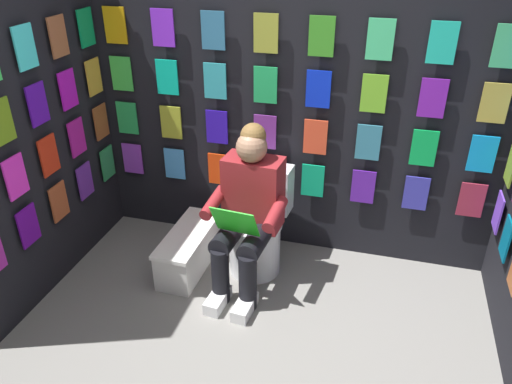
{
  "coord_description": "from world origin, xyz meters",
  "views": [
    {
      "loc": [
        -0.65,
        1.71,
        2.33
      ],
      "look_at": [
        0.06,
        -0.91,
        0.85
      ],
      "focal_mm": 34.69,
      "sensor_mm": 36.0,
      "label": 1
    }
  ],
  "objects": [
    {
      "name": "person_reading",
      "position": [
        0.17,
        -1.07,
        0.6
      ],
      "size": [
        0.55,
        0.71,
        1.19
      ],
      "rotation": [
        0.0,
        0.0,
        -0.09
      ],
      "color": "maroon",
      "rests_on": "ground"
    },
    {
      "name": "display_wall_back",
      "position": [
        0.0,
        -1.7,
        1.18
      ],
      "size": [
        3.12,
        0.14,
        2.36
      ],
      "color": "black",
      "rests_on": "ground"
    },
    {
      "name": "display_wall_right",
      "position": [
        1.56,
        -0.82,
        1.18
      ],
      "size": [
        0.14,
        1.65,
        2.36
      ],
      "color": "black",
      "rests_on": "ground"
    },
    {
      "name": "toilet",
      "position": [
        0.15,
        -1.29,
        0.33
      ],
      "size": [
        0.42,
        0.57,
        0.77
      ],
      "rotation": [
        0.0,
        0.0,
        -0.09
      ],
      "color": "white",
      "rests_on": "ground"
    },
    {
      "name": "comic_longbox_near",
      "position": [
        0.65,
        -1.12,
        0.16
      ],
      "size": [
        0.29,
        0.72,
        0.31
      ],
      "rotation": [
        0.0,
        0.0,
        -0.02
      ],
      "color": "white",
      "rests_on": "ground"
    }
  ]
}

